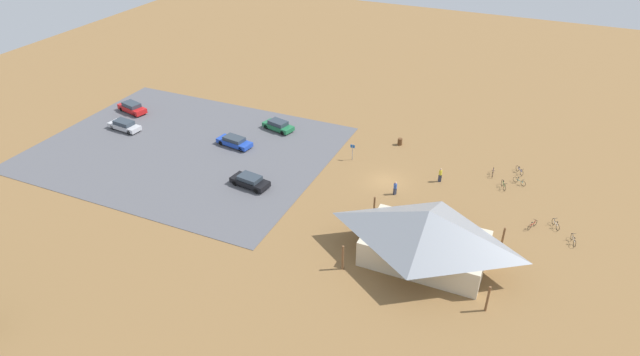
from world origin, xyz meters
name	(u,v)px	position (x,y,z in m)	size (l,w,h in m)	color
ground	(386,182)	(0.00, 0.00, 0.00)	(160.00, 160.00, 0.00)	olive
parking_lot_asphalt	(185,148)	(26.15, 2.79, 0.03)	(36.70, 28.79, 0.05)	#56565B
bike_pavilion	(427,233)	(-7.51, 11.75, 3.08)	(13.24, 9.02, 5.55)	beige
trash_bin	(400,142)	(1.19, -9.46, 0.45)	(0.60, 0.60, 0.90)	brown
lot_sign	(353,150)	(5.43, -3.23, 1.41)	(0.56, 0.08, 2.20)	#99999E
bicycle_teal_back_row	(519,181)	(-14.17, -5.81, 0.35)	(1.53, 0.89, 0.79)	black
bicycle_blue_mid_cluster	(520,170)	(-13.91, -8.33, 0.37)	(1.00, 1.45, 0.78)	black
bicycle_white_yard_front	(556,224)	(-18.54, 1.31, 0.36)	(0.80, 1.47, 0.84)	black
bicycle_purple_by_bin	(493,172)	(-11.09, -6.59, 0.39)	(0.48, 1.80, 0.87)	black
bicycle_red_edge_north	(532,225)	(-16.38, 2.42, 0.37)	(0.81, 1.59, 0.84)	black
bicycle_silver_lone_west	(573,240)	(-20.30, 3.36, 0.37)	(0.60, 1.73, 0.85)	black
bicycle_green_trailside	(503,185)	(-12.62, -4.15, 0.40)	(0.73, 1.67, 0.87)	black
car_green_by_curb	(278,125)	(17.66, -6.80, 0.72)	(4.70, 2.84, 1.34)	#1E6B3D
car_silver_aisle_side	(124,125)	(36.90, 1.72, 0.72)	(4.92, 2.22, 1.34)	#BCBCC1
car_red_second_row	(132,108)	(39.81, -3.27, 0.77)	(5.00, 2.92, 1.47)	red
car_blue_front_row	(234,141)	(20.67, -0.38, 0.69)	(4.98, 2.44, 1.26)	#1E42B2
car_black_back_corner	(250,181)	(13.90, 7.23, 0.72)	(4.75, 2.50, 1.32)	black
visitor_by_pavilion	(395,188)	(-1.72, 2.11, 0.85)	(0.37, 0.40, 1.63)	#2D3347
visitor_near_lot	(440,175)	(-5.67, -2.59, 0.92)	(0.40, 0.38, 1.74)	#2D3347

